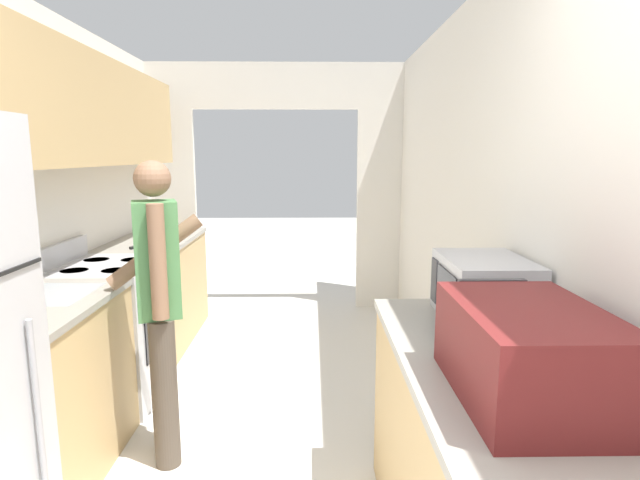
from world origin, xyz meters
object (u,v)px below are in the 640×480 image
(microwave, at_px, (484,289))
(range_oven, at_px, (110,331))
(suitcase, at_px, (527,352))
(knife, at_px, (139,246))
(person, at_px, (159,305))

(microwave, bearing_deg, range_oven, 151.26)
(suitcase, height_order, microwave, suitcase)
(suitcase, bearing_deg, knife, 128.67)
(range_oven, distance_m, knife, 0.76)
(range_oven, distance_m, suitcase, 2.73)
(suitcase, relative_size, microwave, 1.30)
(person, relative_size, knife, 5.30)
(range_oven, bearing_deg, knife, 89.23)
(knife, bearing_deg, suitcase, -14.83)
(range_oven, relative_size, suitcase, 1.72)
(microwave, height_order, knife, microwave)
(person, bearing_deg, range_oven, 19.64)
(range_oven, distance_m, person, 0.96)
(range_oven, bearing_deg, suitcase, -42.90)
(person, bearing_deg, knife, 3.50)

